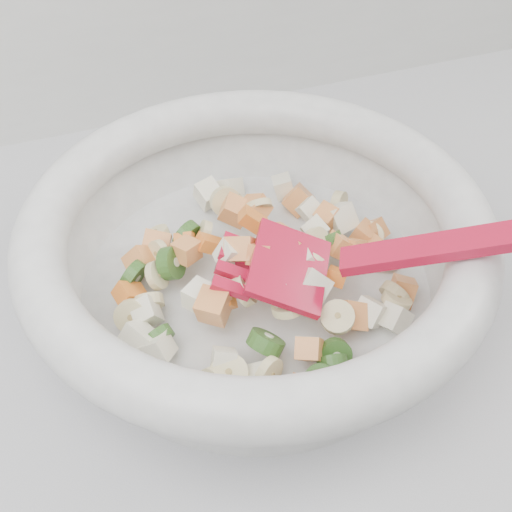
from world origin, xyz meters
name	(u,v)px	position (x,y,z in m)	size (l,w,h in m)	color
counter	(215,511)	(0.00, 1.45, 0.45)	(2.00, 0.60, 0.90)	gray
mixing_bowl	(257,248)	(0.05, 1.42, 0.96)	(0.44, 0.37, 0.16)	silver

